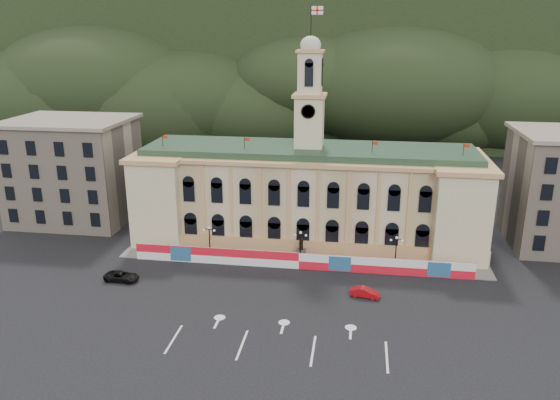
# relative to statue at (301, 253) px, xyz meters

# --- Properties ---
(ground) EXTENTS (260.00, 260.00, 0.00)m
(ground) POSITION_rel_statue_xyz_m (0.00, -18.00, -1.19)
(ground) COLOR black
(ground) RESTS_ON ground
(lane_markings) EXTENTS (26.00, 10.00, 0.02)m
(lane_markings) POSITION_rel_statue_xyz_m (0.00, -23.00, -1.18)
(lane_markings) COLOR white
(lane_markings) RESTS_ON ground
(hill_ridge) EXTENTS (230.00, 80.00, 64.00)m
(hill_ridge) POSITION_rel_statue_xyz_m (0.03, 103.99, 18.30)
(hill_ridge) COLOR black
(hill_ridge) RESTS_ON ground
(city_hall) EXTENTS (56.20, 17.60, 37.10)m
(city_hall) POSITION_rel_statue_xyz_m (0.00, 9.63, 6.66)
(city_hall) COLOR beige
(city_hall) RESTS_ON ground
(side_building_left) EXTENTS (21.00, 17.00, 18.60)m
(side_building_left) POSITION_rel_statue_xyz_m (-43.00, 12.93, 8.14)
(side_building_left) COLOR tan
(side_building_left) RESTS_ON ground
(hoarding_fence) EXTENTS (50.00, 0.44, 2.50)m
(hoarding_fence) POSITION_rel_statue_xyz_m (0.06, -2.93, 0.06)
(hoarding_fence) COLOR red
(hoarding_fence) RESTS_ON ground
(pavement) EXTENTS (56.00, 5.50, 0.16)m
(pavement) POSITION_rel_statue_xyz_m (0.00, -0.25, -1.11)
(pavement) COLOR slate
(pavement) RESTS_ON ground
(statue) EXTENTS (1.40, 1.40, 3.72)m
(statue) POSITION_rel_statue_xyz_m (0.00, 0.00, 0.00)
(statue) COLOR #595651
(statue) RESTS_ON ground
(lamp_left) EXTENTS (1.96, 0.44, 5.15)m
(lamp_left) POSITION_rel_statue_xyz_m (-14.00, -1.00, 1.89)
(lamp_left) COLOR black
(lamp_left) RESTS_ON ground
(lamp_center) EXTENTS (1.96, 0.44, 5.15)m
(lamp_center) POSITION_rel_statue_xyz_m (0.00, -1.00, 1.89)
(lamp_center) COLOR black
(lamp_center) RESTS_ON ground
(lamp_right) EXTENTS (1.96, 0.44, 5.15)m
(lamp_right) POSITION_rel_statue_xyz_m (14.00, -1.00, 1.89)
(lamp_right) COLOR black
(lamp_right) RESTS_ON ground
(red_sedan) EXTENTS (2.78, 4.42, 1.29)m
(red_sedan) POSITION_rel_statue_xyz_m (9.62, -10.43, -0.54)
(red_sedan) COLOR #A40B11
(red_sedan) RESTS_ON ground
(black_suv) EXTENTS (2.67, 5.05, 1.35)m
(black_suv) POSITION_rel_statue_xyz_m (-24.14, -10.61, -0.51)
(black_suv) COLOR black
(black_suv) RESTS_ON ground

